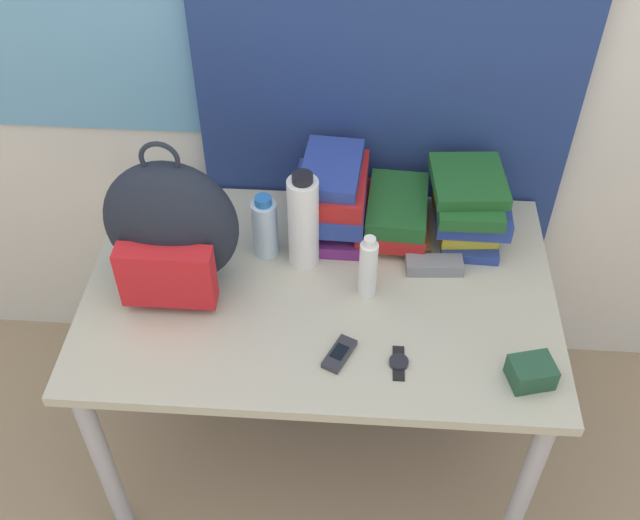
% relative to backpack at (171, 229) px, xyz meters
% --- Properties ---
extents(wall_back, '(6.00, 0.06, 2.50)m').
position_rel_backpack_xyz_m(wall_back, '(0.36, 0.47, 0.33)').
color(wall_back, silver).
rests_on(wall_back, ground_plane).
extents(curtain_blue, '(1.04, 0.04, 2.50)m').
position_rel_backpack_xyz_m(curtain_blue, '(0.52, 0.42, 0.33)').
color(curtain_blue, navy).
rests_on(curtain_blue, ground_plane).
extents(desk, '(1.22, 0.78, 0.74)m').
position_rel_backpack_xyz_m(desk, '(0.37, -0.00, -0.27)').
color(desk, '#B7B299').
rests_on(desk, ground_plane).
extents(backpack, '(0.34, 0.22, 0.43)m').
position_rel_backpack_xyz_m(backpack, '(0.00, 0.00, 0.00)').
color(backpack, '#1E232D').
rests_on(backpack, desk).
extents(book_stack_left, '(0.21, 0.28, 0.22)m').
position_rel_backpack_xyz_m(book_stack_left, '(0.39, 0.24, -0.07)').
color(book_stack_left, '#6B2370').
rests_on(book_stack_left, desk).
extents(book_stack_center, '(0.21, 0.28, 0.12)m').
position_rel_backpack_xyz_m(book_stack_center, '(0.56, 0.24, -0.12)').
color(book_stack_center, olive).
rests_on(book_stack_center, desk).
extents(book_stack_right, '(0.22, 0.28, 0.20)m').
position_rel_backpack_xyz_m(book_stack_right, '(0.76, 0.24, -0.08)').
color(book_stack_right, navy).
rests_on(book_stack_right, desk).
extents(water_bottle, '(0.07, 0.07, 0.19)m').
position_rel_backpack_xyz_m(water_bottle, '(0.21, 0.12, -0.09)').
color(water_bottle, silver).
rests_on(water_bottle, desk).
extents(sports_bottle, '(0.08, 0.08, 0.29)m').
position_rel_backpack_xyz_m(sports_bottle, '(0.32, 0.10, -0.04)').
color(sports_bottle, white).
rests_on(sports_bottle, desk).
extents(sunscreen_bottle, '(0.05, 0.05, 0.19)m').
position_rel_backpack_xyz_m(sunscreen_bottle, '(0.49, -0.01, -0.09)').
color(sunscreen_bottle, white).
rests_on(sunscreen_bottle, desk).
extents(cell_phone, '(0.08, 0.11, 0.02)m').
position_rel_backpack_xyz_m(cell_phone, '(0.43, -0.23, -0.17)').
color(cell_phone, '#2D2D33').
rests_on(cell_phone, desk).
extents(sunglasses_case, '(0.15, 0.07, 0.04)m').
position_rel_backpack_xyz_m(sunglasses_case, '(0.67, 0.08, -0.16)').
color(sunglasses_case, gray).
rests_on(sunglasses_case, desk).
extents(camera_pouch, '(0.12, 0.10, 0.06)m').
position_rel_backpack_xyz_m(camera_pouch, '(0.87, -0.27, -0.15)').
color(camera_pouch, '#234C33').
rests_on(camera_pouch, desk).
extents(wristwatch, '(0.05, 0.10, 0.01)m').
position_rel_backpack_xyz_m(wristwatch, '(0.57, -0.24, -0.17)').
color(wristwatch, black).
rests_on(wristwatch, desk).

